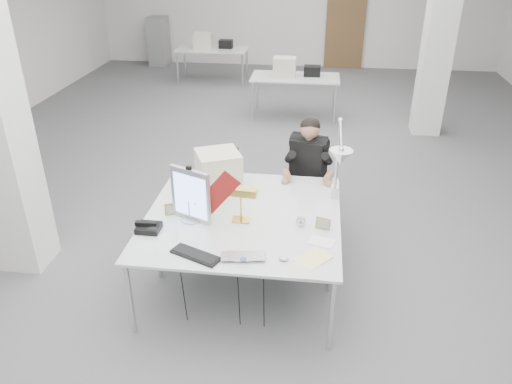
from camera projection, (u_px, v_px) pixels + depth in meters
room_shell at (271, 60)px, 6.13m from camera, size 10.04×14.04×3.24m
desk_main at (235, 243)px, 4.27m from camera, size 1.80×0.90×0.02m
desk_second at (250, 194)px, 5.06m from camera, size 1.80×0.90×0.02m
bg_desk_a at (295, 77)px, 9.08m from camera, size 1.60×0.80×0.02m
bg_desk_b at (212, 49)px, 11.23m from camera, size 1.60×0.80×0.02m
filing_cabinet at (159, 41)px, 12.76m from camera, size 0.45×0.55×1.20m
office_chair at (307, 181)px, 5.70m from camera, size 0.70×0.70×1.14m
seated_person at (309, 157)px, 5.50m from camera, size 0.61×0.68×0.85m
monitor at (191, 195)px, 4.47m from camera, size 0.39×0.20×0.51m
pennant at (218, 194)px, 4.39m from camera, size 0.42×0.03×0.45m
keyboard at (196, 255)px, 4.06m from camera, size 0.45×0.30×0.02m
laptop at (243, 261)px, 3.99m from camera, size 0.39×0.28×0.03m
mouse at (284, 259)px, 4.01m from camera, size 0.09×0.07×0.03m
bankers_lamp at (241, 203)px, 4.48m from camera, size 0.35×0.17×0.38m
desk_phone at (149, 228)px, 4.41m from camera, size 0.21×0.19×0.05m
picture_frame_left at (172, 209)px, 4.65m from camera, size 0.14×0.08×0.11m
picture_frame_right at (323, 223)px, 4.42m from camera, size 0.14×0.07×0.11m
desk_clock at (301, 221)px, 4.46m from camera, size 0.09×0.03×0.09m
paper_stack_a at (307, 267)px, 3.93m from camera, size 0.22×0.31×0.01m
paper_stack_b at (313, 259)px, 4.03m from camera, size 0.33×0.34×0.01m
paper_stack_c at (322, 242)px, 4.25m from camera, size 0.24×0.20×0.01m
beige_monitor at (218, 170)px, 5.07m from camera, size 0.54×0.53×0.39m
architect_lamp at (338, 166)px, 4.54m from camera, size 0.31×0.73×0.91m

